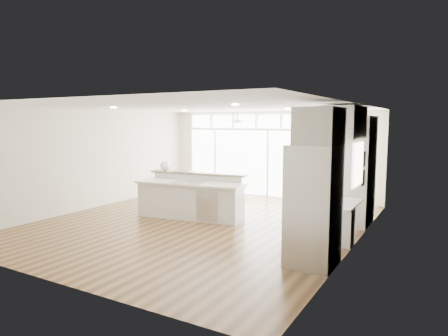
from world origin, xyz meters
The scene contains 24 objects.
floor centered at (0.00, 0.00, -0.01)m, with size 7.00×8.00×0.02m, color #462C15.
ceiling centered at (0.00, 0.00, 2.70)m, with size 7.00×8.00×0.02m, color white.
wall_back centered at (0.00, 4.00, 1.35)m, with size 7.00×0.04×2.70m, color beige.
wall_front centered at (0.00, -4.00, 1.35)m, with size 7.00×0.04×2.70m, color beige.
wall_left centered at (-3.50, 0.00, 1.35)m, with size 0.04×8.00×2.70m, color beige.
wall_right centered at (3.50, 0.00, 1.35)m, with size 0.04×8.00×2.70m, color beige.
glass_wall centered at (0.00, 3.94, 1.05)m, with size 5.80×0.06×2.08m, color white.
transom_row centered at (0.00, 3.94, 2.38)m, with size 5.90×0.06×0.40m, color white.
desk_window centered at (3.46, 0.30, 1.55)m, with size 0.04×0.85×0.85m, color white.
ceiling_fan centered at (-0.50, 2.80, 2.48)m, with size 1.16×1.16×0.32m, color silver.
recessed_lights centered at (0.00, 0.20, 2.68)m, with size 3.40×3.00×0.02m, color white.
oven_cabinet centered at (3.17, 1.80, 1.25)m, with size 0.64×1.20×2.50m, color silver.
desk_nook centered at (3.13, 0.30, 0.38)m, with size 0.72×1.30×0.76m, color silver.
upper_cabinets centered at (3.17, 0.30, 2.35)m, with size 0.64×1.30×0.64m, color silver.
refrigerator centered at (3.11, -1.35, 1.00)m, with size 0.76×0.90×2.00m, color #B2B2B7.
fridge_cabinet centered at (3.17, -1.35, 2.30)m, with size 0.64×0.90×0.60m, color silver.
framed_photos centered at (3.46, 0.92, 1.40)m, with size 0.06×0.22×0.80m, color black.
kitchen_island centered at (-0.50, 0.31, 0.54)m, with size 2.73×1.03×1.09m, color silver.
rug centered at (2.67, 0.55, 0.01)m, with size 0.98×0.71×0.01m, color #3C2113.
office_chair centered at (2.05, 0.76, 0.47)m, with size 0.49×0.45×0.94m, color black.
fishbowl centered at (-1.50, 0.58, 1.22)m, with size 0.26×0.26×0.26m, color silver.
monitor centered at (3.05, 0.30, 0.95)m, with size 0.08×0.46×0.38m, color black.
keyboard centered at (2.88, 0.30, 0.77)m, with size 0.13×0.34×0.02m, color silver.
potted_plant centered at (3.17, 1.80, 2.61)m, with size 0.26×0.29×0.23m, color #305725.
Camera 1 is at (5.03, -7.68, 2.37)m, focal length 32.00 mm.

